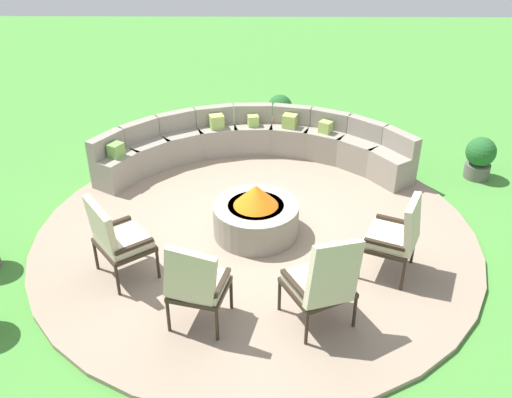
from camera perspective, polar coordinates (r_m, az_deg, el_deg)
The scene contains 10 objects.
ground_plane at distance 7.42m, azimuth -0.02°, elevation -3.78°, with size 24.00×24.00×0.00m, color #478C38.
patio_circle at distance 7.40m, azimuth -0.02°, elevation -3.59°, with size 5.66×5.66×0.06m, color gray.
fire_pit at distance 7.24m, azimuth -0.02°, elevation -1.63°, with size 1.09×1.09×0.70m.
curved_stone_bench at distance 8.96m, azimuth -0.28°, elevation 5.41°, with size 4.76×1.76×0.75m.
lounge_chair_front_left at distance 6.54m, azimuth -13.81°, elevation -3.70°, with size 0.80×0.83×1.04m.
lounge_chair_front_right at distance 5.73m, azimuth -6.02°, elevation -8.34°, with size 0.67×0.65×1.05m.
lounge_chair_back_left at distance 5.75m, azimuth 6.75°, elevation -8.14°, with size 0.82×0.84×1.13m.
lounge_chair_back_right at distance 6.61m, azimuth 13.93°, elevation -3.41°, with size 0.74×0.76×1.00m.
potted_plant_0 at distance 10.21m, azimuth 2.40°, elevation 8.62°, with size 0.43×0.43×0.68m.
potted_plant_3 at distance 9.27m, azimuth 21.48°, elevation 3.98°, with size 0.45×0.45×0.66m.
Camera 1 is at (0.07, -6.10, 4.22)m, focal length 40.05 mm.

